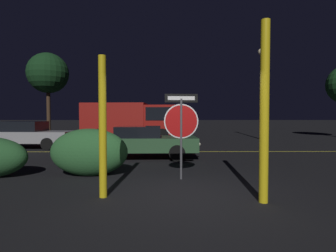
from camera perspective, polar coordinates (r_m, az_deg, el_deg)
ground_plane at (r=5.54m, az=3.56°, el=-15.06°), size 260.00×260.00×0.00m
road_center_stripe at (r=12.30m, az=1.25°, el=-5.59°), size 39.10×0.12×0.01m
stop_sign at (r=6.79m, az=2.89°, el=1.17°), size 0.90×0.07×2.22m
yellow_pole_left at (r=5.41m, az=-14.04°, el=-0.19°), size 0.15×0.15×2.85m
yellow_pole_right at (r=5.25m, az=20.25°, el=2.86°), size 0.17×0.17×3.43m
hedge_bush_1 at (r=7.58m, az=-16.75°, el=-5.47°), size 2.12×1.01×1.30m
passing_car_1 at (r=15.54m, az=-28.35°, el=-1.67°), size 4.83×1.97×1.39m
passing_car_2 at (r=10.38m, az=-5.86°, el=-3.42°), size 4.44×1.91×1.25m
delivery_truck at (r=18.93m, az=-6.95°, el=1.59°), size 7.28×2.63×2.60m
street_lamp at (r=20.52m, az=19.62°, el=9.93°), size 0.50×0.50×6.59m
tree_0 at (r=25.29m, az=-24.67°, el=10.35°), size 3.45×3.45×7.14m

